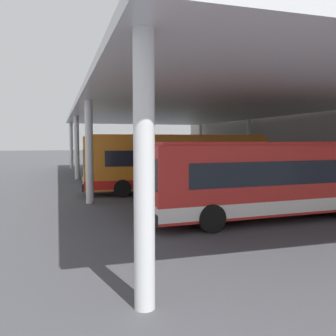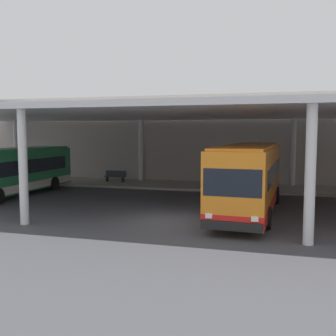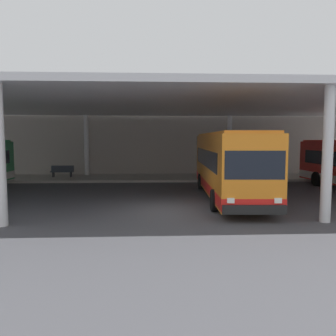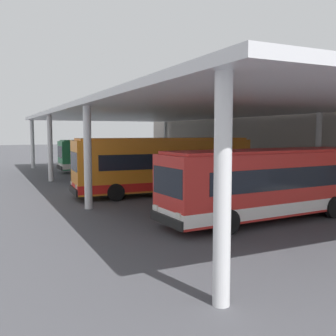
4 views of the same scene
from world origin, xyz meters
The scene contains 8 objects.
ground_plane centered at (0.00, 0.00, 0.00)m, with size 200.00×200.00×0.00m, color #47474C.
platform_kerb centered at (0.00, 11.75, 0.09)m, with size 42.00×4.50×0.18m, color #A39E93.
station_building_facade centered at (0.00, 15.00, 3.68)m, with size 48.00×1.60×7.36m, color #ADA399.
canopy_shelter centered at (0.00, 5.50, 5.31)m, with size 40.00×17.00×5.55m.
bus_nearest_bay centered at (-11.93, 4.44, 1.66)m, with size 2.75×10.54×3.17m.
bus_second_bay centered at (3.60, 2.98, 1.84)m, with size 3.13×11.45×3.57m.
bus_middle_bay centered at (12.11, 4.22, 1.66)m, with size 3.14×10.66×3.17m.
bench_waiting centered at (-7.81, 11.82, 0.66)m, with size 1.80×0.45×0.92m.
Camera 4 is at (25.64, -7.25, 3.95)m, focal length 41.25 mm.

